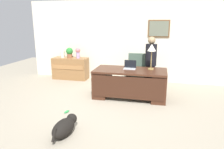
% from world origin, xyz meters
% --- Properties ---
extents(ground_plane, '(12.00, 12.00, 0.00)m').
position_xyz_m(ground_plane, '(0.00, 0.00, 0.00)').
color(ground_plane, '#9E937F').
extents(back_wall, '(7.00, 0.16, 2.70)m').
position_xyz_m(back_wall, '(0.01, 2.60, 1.35)').
color(back_wall, beige).
rests_on(back_wall, ground_plane).
extents(desk, '(1.90, 0.91, 0.77)m').
position_xyz_m(desk, '(0.36, 0.83, 0.42)').
color(desk, '#422316').
rests_on(desk, ground_plane).
extents(credenza, '(1.23, 0.50, 0.76)m').
position_xyz_m(credenza, '(-1.98, 2.25, 0.38)').
color(credenza, olive).
rests_on(credenza, ground_plane).
extents(armchair, '(0.60, 0.59, 1.05)m').
position_xyz_m(armchair, '(0.46, 1.70, 0.48)').
color(armchair, '#475B4C').
rests_on(armchair, ground_plane).
extents(person_standing, '(0.32, 0.32, 1.59)m').
position_xyz_m(person_standing, '(0.85, 1.53, 0.82)').
color(person_standing, '#262323').
rests_on(person_standing, ground_plane).
extents(dog_lying, '(0.35, 0.78, 0.30)m').
position_xyz_m(dog_lying, '(-0.50, -1.36, 0.16)').
color(dog_lying, black).
rests_on(dog_lying, ground_plane).
extents(laptop, '(0.32, 0.22, 0.22)m').
position_xyz_m(laptop, '(0.33, 0.97, 0.82)').
color(laptop, '#B2B5BA').
rests_on(laptop, desk).
extents(desk_lamp, '(0.22, 0.22, 0.67)m').
position_xyz_m(desk_lamp, '(0.89, 1.02, 1.30)').
color(desk_lamp, '#9E8447').
rests_on(desk_lamp, desk).
extents(vase_with_flowers, '(0.17, 0.17, 0.36)m').
position_xyz_m(vase_with_flowers, '(-1.67, 2.25, 0.96)').
color(vase_with_flowers, '#AE93C3').
rests_on(vase_with_flowers, credenza).
extents(vase_empty, '(0.14, 0.14, 0.23)m').
position_xyz_m(vase_empty, '(-2.25, 2.25, 0.87)').
color(vase_empty, silver).
rests_on(vase_empty, credenza).
extents(potted_plant, '(0.24, 0.24, 0.36)m').
position_xyz_m(potted_plant, '(-1.99, 2.25, 0.95)').
color(potted_plant, brown).
rests_on(potted_plant, credenza).
extents(dog_toy_bone, '(0.10, 0.16, 0.05)m').
position_xyz_m(dog_toy_bone, '(-0.88, -0.48, 0.03)').
color(dog_toy_bone, green).
rests_on(dog_toy_bone, ground_plane).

